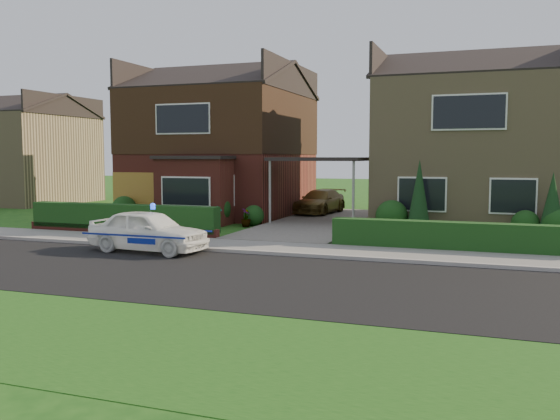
% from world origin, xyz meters
% --- Properties ---
extents(ground, '(120.00, 120.00, 0.00)m').
position_xyz_m(ground, '(0.00, 0.00, 0.00)').
color(ground, '#174612').
rests_on(ground, ground).
extents(road, '(60.00, 6.00, 0.02)m').
position_xyz_m(road, '(0.00, 0.00, 0.00)').
color(road, black).
rests_on(road, ground).
extents(kerb, '(60.00, 0.16, 0.12)m').
position_xyz_m(kerb, '(0.00, 3.05, 0.06)').
color(kerb, '#9E9993').
rests_on(kerb, ground).
extents(sidewalk, '(60.00, 2.00, 0.10)m').
position_xyz_m(sidewalk, '(0.00, 4.10, 0.05)').
color(sidewalk, slate).
rests_on(sidewalk, ground).
extents(grass_verge, '(60.00, 4.00, 0.01)m').
position_xyz_m(grass_verge, '(0.00, -5.00, 0.00)').
color(grass_verge, '#174612').
rests_on(grass_verge, ground).
extents(driveway, '(3.80, 12.00, 0.12)m').
position_xyz_m(driveway, '(0.00, 11.00, 0.06)').
color(driveway, '#666059').
rests_on(driveway, ground).
extents(house_left, '(7.50, 9.53, 7.25)m').
position_xyz_m(house_left, '(-5.78, 13.90, 3.81)').
color(house_left, maroon).
rests_on(house_left, ground).
extents(house_right, '(7.50, 8.06, 7.25)m').
position_xyz_m(house_right, '(5.80, 13.99, 3.66)').
color(house_right, '#9E8760').
rests_on(house_right, ground).
extents(carport_link, '(3.80, 3.00, 2.77)m').
position_xyz_m(carport_link, '(0.00, 10.95, 2.66)').
color(carport_link, black).
rests_on(carport_link, ground).
extents(garage_door, '(2.20, 0.10, 2.10)m').
position_xyz_m(garage_door, '(-8.25, 9.96, 1.05)').
color(garage_door, olive).
rests_on(garage_door, ground).
extents(dwarf_wall, '(7.70, 0.25, 0.36)m').
position_xyz_m(dwarf_wall, '(-5.80, 5.30, 0.18)').
color(dwarf_wall, maroon).
rests_on(dwarf_wall, ground).
extents(hedge_left, '(7.50, 0.55, 0.90)m').
position_xyz_m(hedge_left, '(-5.80, 5.45, 0.00)').
color(hedge_left, '#113615').
rests_on(hedge_left, ground).
extents(hedge_right, '(7.50, 0.55, 0.80)m').
position_xyz_m(hedge_right, '(5.80, 5.35, 0.00)').
color(hedge_right, '#113615').
rests_on(hedge_right, ground).
extents(shrub_left_far, '(1.08, 1.08, 1.08)m').
position_xyz_m(shrub_left_far, '(-8.50, 9.50, 0.54)').
color(shrub_left_far, '#113615').
rests_on(shrub_left_far, ground).
extents(shrub_left_mid, '(1.32, 1.32, 1.32)m').
position_xyz_m(shrub_left_mid, '(-4.00, 9.30, 0.66)').
color(shrub_left_mid, '#113615').
rests_on(shrub_left_mid, ground).
extents(shrub_left_near, '(0.84, 0.84, 0.84)m').
position_xyz_m(shrub_left_near, '(-2.40, 9.60, 0.42)').
color(shrub_left_near, '#113615').
rests_on(shrub_left_near, ground).
extents(shrub_right_near, '(1.20, 1.20, 1.20)m').
position_xyz_m(shrub_right_near, '(3.20, 9.40, 0.60)').
color(shrub_right_near, '#113615').
rests_on(shrub_right_near, ground).
extents(shrub_right_mid, '(0.96, 0.96, 0.96)m').
position_xyz_m(shrub_right_mid, '(7.80, 9.50, 0.48)').
color(shrub_right_mid, '#113615').
rests_on(shrub_right_mid, ground).
extents(shrub_right_far, '(1.08, 1.08, 1.08)m').
position_xyz_m(shrub_right_far, '(8.80, 9.20, 0.54)').
color(shrub_right_far, '#113615').
rests_on(shrub_right_far, ground).
extents(conifer_a, '(0.90, 0.90, 2.60)m').
position_xyz_m(conifer_a, '(4.20, 9.20, 1.30)').
color(conifer_a, black).
rests_on(conifer_a, ground).
extents(conifer_b, '(0.90, 0.90, 2.20)m').
position_xyz_m(conifer_b, '(8.60, 9.20, 1.10)').
color(conifer_b, black).
rests_on(conifer_b, ground).
extents(neighbour_left, '(6.50, 7.00, 5.20)m').
position_xyz_m(neighbour_left, '(-20.00, 16.00, 2.60)').
color(neighbour_left, '#9E8760').
rests_on(neighbour_left, ground).
extents(police_car, '(3.36, 3.74, 1.41)m').
position_xyz_m(police_car, '(-2.82, 2.40, 0.62)').
color(police_car, white).
rests_on(police_car, ground).
extents(driveway_car, '(1.93, 3.94, 1.10)m').
position_xyz_m(driveway_car, '(-1.00, 14.50, 0.67)').
color(driveway_car, brown).
rests_on(driveway_car, driveway).
extents(potted_plant_a, '(0.50, 0.38, 0.86)m').
position_xyz_m(potted_plant_a, '(-3.38, 8.15, 0.43)').
color(potted_plant_a, gray).
rests_on(potted_plant_a, ground).
extents(potted_plant_b, '(0.52, 0.51, 0.74)m').
position_xyz_m(potted_plant_b, '(-3.50, 6.00, 0.37)').
color(potted_plant_b, gray).
rests_on(potted_plant_b, ground).
extents(potted_plant_c, '(0.46, 0.46, 0.73)m').
position_xyz_m(potted_plant_c, '(-2.50, 9.00, 0.36)').
color(potted_plant_c, gray).
rests_on(potted_plant_c, ground).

